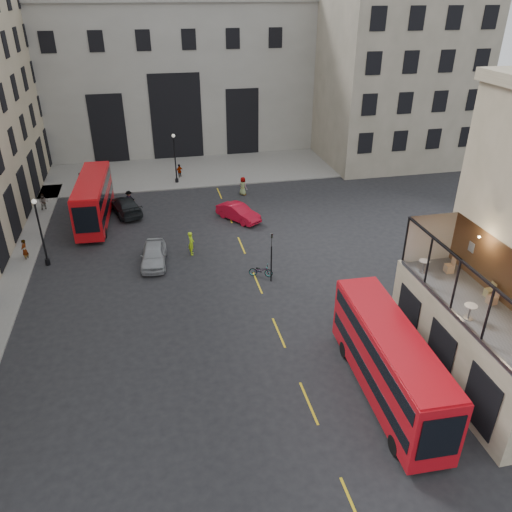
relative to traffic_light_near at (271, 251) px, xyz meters
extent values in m
plane|color=black|center=(1.00, -12.00, -2.42)|extent=(140.00, 140.00, 0.00)
cube|color=black|center=(5.98, -12.00, -0.42)|extent=(0.08, 9.20, 3.00)
cube|color=brown|center=(8.97, -12.00, 3.62)|extent=(0.04, 10.00, 2.90)
cube|color=beige|center=(7.50, -7.00, 3.62)|extent=(3.00, 0.04, 2.90)
cube|color=black|center=(7.50, -12.00, 5.08)|extent=(3.00, 10.00, 0.04)
cube|color=slate|center=(6.00, -12.00, 2.28)|extent=(0.12, 10.00, 0.18)
cube|color=black|center=(6.00, -12.00, 5.03)|extent=(0.12, 10.00, 0.10)
cube|color=beige|center=(8.92, -8.80, 3.78)|extent=(0.04, 0.45, 0.55)
cylinder|color=#FFD899|center=(8.30, -10.00, 5.03)|extent=(0.12, 0.12, 0.05)
cube|color=#C2AF91|center=(7.50, -12.00, -0.17)|extent=(3.00, 11.00, 4.50)
cube|color=slate|center=(7.50, -12.00, 2.12)|extent=(3.00, 10.00, 0.10)
cube|color=#9D9B92|center=(-4.00, 36.00, 6.58)|extent=(34.00, 10.00, 18.00)
cube|color=black|center=(-4.00, 30.96, 2.58)|extent=(6.00, 0.12, 10.00)
cube|color=black|center=(-12.00, 30.96, 1.58)|extent=(4.00, 0.12, 8.00)
cube|color=black|center=(4.00, 30.96, 1.58)|extent=(4.00, 0.12, 8.00)
cube|color=#A59985|center=(21.00, 28.00, 7.58)|extent=(16.00, 18.00, 20.00)
cube|color=slate|center=(-5.00, 26.00, -2.36)|extent=(40.00, 12.00, 0.12)
cylinder|color=black|center=(0.00, 0.00, -1.02)|extent=(0.10, 0.10, 2.80)
imported|color=black|center=(0.00, 0.00, 0.88)|extent=(0.16, 0.20, 1.00)
cylinder|color=black|center=(-14.00, 16.00, -1.02)|extent=(0.10, 0.10, 2.80)
imported|color=black|center=(-14.00, 16.00, 0.88)|extent=(0.16, 0.20, 1.00)
cylinder|color=black|center=(-16.00, 6.00, 0.08)|extent=(0.14, 0.14, 5.00)
cylinder|color=black|center=(-16.00, 6.00, -2.17)|extent=(0.36, 0.36, 0.50)
sphere|color=silver|center=(-16.00, 6.00, 2.73)|extent=(0.36, 0.36, 0.36)
cylinder|color=black|center=(-5.00, 22.00, 0.08)|extent=(0.14, 0.14, 5.00)
cylinder|color=black|center=(-5.00, 22.00, -2.17)|extent=(0.36, 0.36, 0.50)
sphere|color=silver|center=(-5.00, 22.00, 2.73)|extent=(0.36, 0.36, 0.36)
cube|color=#AC0B15|center=(3.00, -12.22, -0.25)|extent=(2.69, 10.26, 3.61)
cube|color=black|center=(3.00, -12.22, -0.76)|extent=(2.71, 9.70, 0.74)
cube|color=black|center=(3.00, -12.22, 0.86)|extent=(2.71, 9.70, 0.74)
cube|color=#AC0B15|center=(3.00, -12.22, 1.58)|extent=(2.59, 10.05, 0.11)
cylinder|color=black|center=(2.08, -8.93, -1.96)|extent=(0.29, 0.93, 0.93)
cylinder|color=black|center=(4.15, -9.01, -1.96)|extent=(0.29, 0.93, 0.93)
cylinder|color=black|center=(1.83, -15.74, -1.96)|extent=(0.29, 0.93, 0.93)
cylinder|color=black|center=(3.90, -15.82, -1.96)|extent=(0.29, 0.93, 0.93)
cube|color=#BA0C11|center=(-12.82, 13.44, -0.26)|extent=(2.76, 10.23, 3.59)
cube|color=black|center=(-12.82, 13.44, -0.77)|extent=(2.78, 9.68, 0.74)
cube|color=black|center=(-12.82, 13.44, 0.84)|extent=(2.78, 9.68, 0.74)
cube|color=#BA0C11|center=(-12.82, 13.44, 1.56)|extent=(2.66, 10.02, 0.11)
cylinder|color=black|center=(-13.70, 16.73, -1.96)|extent=(0.30, 0.93, 0.92)
cylinder|color=black|center=(-11.64, 16.63, -1.96)|extent=(0.30, 0.93, 0.92)
cylinder|color=black|center=(-14.01, 9.95, -1.96)|extent=(0.30, 0.93, 0.92)
cylinder|color=black|center=(-11.95, 9.85, -1.96)|extent=(0.30, 0.93, 0.92)
imported|color=#929599|center=(-8.07, 4.43, -1.65)|extent=(2.21, 4.67, 1.54)
imported|color=#B90B21|center=(-0.31, 11.04, -1.70)|extent=(3.78, 4.51, 1.46)
imported|color=black|center=(-10.27, 14.73, -1.66)|extent=(3.52, 5.64, 1.52)
imported|color=gray|center=(-0.55, 0.87, -1.97)|extent=(1.85, 1.17, 0.92)
imported|color=#ABDB17|center=(-5.12, 5.36, -1.47)|extent=(0.50, 0.72, 1.92)
imported|color=gray|center=(-17.74, 16.96, -1.56)|extent=(0.94, 0.78, 1.74)
imported|color=gray|center=(-9.92, 16.17, -1.59)|extent=(1.23, 1.16, 1.67)
imported|color=gray|center=(-4.55, 23.55, -1.64)|extent=(0.98, 0.83, 1.58)
imported|color=gray|center=(1.30, 17.10, -1.49)|extent=(1.04, 1.08, 1.87)
imported|color=gray|center=(-17.71, 7.12, -1.56)|extent=(0.58, 0.72, 1.74)
cylinder|color=silver|center=(6.51, -12.75, 2.91)|extent=(0.61, 0.61, 0.04)
cylinder|color=slate|center=(6.51, -12.75, 2.55)|extent=(0.08, 0.08, 0.71)
cylinder|color=slate|center=(6.51, -12.75, 2.19)|extent=(0.45, 0.45, 0.03)
cylinder|color=beige|center=(6.62, -8.23, 2.89)|extent=(0.58, 0.58, 0.04)
cylinder|color=slate|center=(6.62, -8.23, 2.54)|extent=(0.08, 0.08, 0.68)
cylinder|color=slate|center=(6.62, -8.23, 2.19)|extent=(0.43, 0.43, 0.03)
cube|color=tan|center=(8.40, -11.83, 2.40)|extent=(0.46, 0.46, 0.44)
cube|color=tan|center=(8.58, -11.81, 2.81)|extent=(0.09, 0.41, 0.39)
cube|color=tan|center=(8.65, -11.23, 2.39)|extent=(0.41, 0.41, 0.43)
cube|color=tan|center=(8.83, -11.23, 2.79)|extent=(0.05, 0.40, 0.38)
cube|color=tan|center=(8.01, -8.54, 2.40)|extent=(0.46, 0.46, 0.46)
cube|color=tan|center=(8.20, -8.55, 2.84)|extent=(0.07, 0.43, 0.41)
camera|label=1|loc=(-7.63, -29.73, 16.15)|focal=35.00mm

